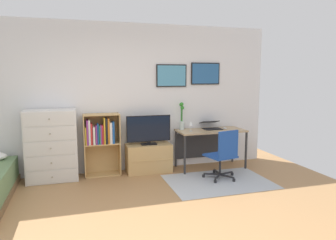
{
  "coord_description": "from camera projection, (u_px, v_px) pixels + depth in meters",
  "views": [
    {
      "loc": [
        -0.61,
        -3.26,
        1.75
      ],
      "look_at": [
        0.8,
        1.5,
        1.05
      ],
      "focal_mm": 33.22,
      "sensor_mm": 36.0,
      "label": 1
    }
  ],
  "objects": [
    {
      "name": "ground_plane",
      "position": [
        138.0,
        232.0,
        3.51
      ],
      "size": [
        7.2,
        7.2,
        0.0
      ],
      "primitive_type": "plane",
      "color": "#A87A4C"
    },
    {
      "name": "wall_back_with_posters",
      "position": [
        112.0,
        98.0,
        5.64
      ],
      "size": [
        6.12,
        0.09,
        2.7
      ],
      "color": "white",
      "rests_on": "ground_plane"
    },
    {
      "name": "area_rug",
      "position": [
        219.0,
        181.0,
        5.2
      ],
      "size": [
        1.7,
        1.2,
        0.01
      ],
      "primitive_type": "cube",
      "color": "#B2B7BC",
      "rests_on": "ground_plane"
    },
    {
      "name": "dresser",
      "position": [
        52.0,
        146.0,
        5.19
      ],
      "size": [
        0.82,
        0.46,
        1.2
      ],
      "color": "silver",
      "rests_on": "ground_plane"
    },
    {
      "name": "bookshelf",
      "position": [
        101.0,
        138.0,
        5.46
      ],
      "size": [
        0.63,
        0.3,
        1.1
      ],
      "color": "tan",
      "rests_on": "ground_plane"
    },
    {
      "name": "tv_stand",
      "position": [
        149.0,
        158.0,
        5.72
      ],
      "size": [
        0.82,
        0.41,
        0.52
      ],
      "color": "tan",
      "rests_on": "ground_plane"
    },
    {
      "name": "television",
      "position": [
        149.0,
        130.0,
        5.62
      ],
      "size": [
        0.81,
        0.16,
        0.53
      ],
      "color": "black",
      "rests_on": "tv_stand"
    },
    {
      "name": "desk",
      "position": [
        209.0,
        136.0,
        5.99
      ],
      "size": [
        1.29,
        0.58,
        0.74
      ],
      "color": "tan",
      "rests_on": "ground_plane"
    },
    {
      "name": "office_chair",
      "position": [
        224.0,
        153.0,
        5.24
      ],
      "size": [
        0.58,
        0.57,
        0.86
      ],
      "rotation": [
        0.0,
        0.0,
        0.22
      ],
      "color": "#232326",
      "rests_on": "ground_plane"
    },
    {
      "name": "laptop",
      "position": [
        211.0,
        126.0,
        6.02
      ],
      "size": [
        0.35,
        0.38,
        0.16
      ],
      "rotation": [
        0.0,
        0.0,
        0.0
      ],
      "color": "black",
      "rests_on": "desk"
    },
    {
      "name": "computer_mouse",
      "position": [
        225.0,
        128.0,
        5.98
      ],
      "size": [
        0.06,
        0.1,
        0.03
      ],
      "primitive_type": "ellipsoid",
      "color": "silver",
      "rests_on": "desk"
    },
    {
      "name": "bamboo_vase",
      "position": [
        182.0,
        117.0,
        5.91
      ],
      "size": [
        0.09,
        0.1,
        0.52
      ],
      "color": "silver",
      "rests_on": "desk"
    },
    {
      "name": "wine_glass",
      "position": [
        191.0,
        124.0,
        5.73
      ],
      "size": [
        0.07,
        0.07,
        0.18
      ],
      "color": "silver",
      "rests_on": "desk"
    }
  ]
}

